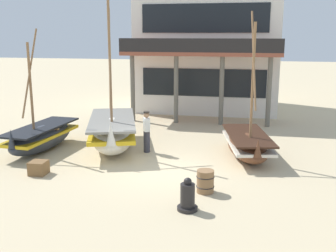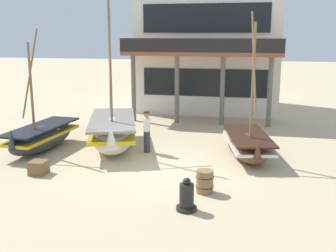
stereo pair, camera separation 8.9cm
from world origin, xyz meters
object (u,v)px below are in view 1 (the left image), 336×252
object	(u,v)px
wooden_barrel	(205,181)
harbor_building_main	(209,49)
capstan_winch	(188,197)
fishing_boat_far_right	(41,137)
fishing_boat_near_left	(247,144)
fisherman_by_hull	(147,132)
cargo_crate	(39,168)
fishing_boat_centre_large	(112,132)

from	to	relation	value
wooden_barrel	harbor_building_main	world-z (taller)	harbor_building_main
capstan_winch	fishing_boat_far_right	bearing A→B (deg)	146.14
fishing_boat_far_right	wooden_barrel	distance (m)	7.82
fishing_boat_near_left	fishing_boat_far_right	size ratio (longest dim) A/B	1.12
fisherman_by_hull	cargo_crate	world-z (taller)	fisherman_by_hull
capstan_winch	cargo_crate	size ratio (longest dim) A/B	1.67
fishing_boat_centre_large	wooden_barrel	world-z (taller)	fishing_boat_centre_large
wooden_barrel	fishing_boat_far_right	bearing A→B (deg)	155.85
fisherman_by_hull	capstan_winch	world-z (taller)	fisherman_by_hull
fishing_boat_centre_large	fisherman_by_hull	bearing A→B (deg)	-10.72
harbor_building_main	cargo_crate	bearing A→B (deg)	-107.03
fisherman_by_hull	wooden_barrel	size ratio (longest dim) A/B	2.41
fishing_boat_centre_large	fisherman_by_hull	size ratio (longest dim) A/B	3.58
fishing_boat_near_left	harbor_building_main	size ratio (longest dim) A/B	0.63
wooden_barrel	harbor_building_main	size ratio (longest dim) A/B	0.08
fisherman_by_hull	harbor_building_main	bearing A→B (deg)	82.88
fishing_boat_centre_large	cargo_crate	size ratio (longest dim) A/B	10.82
wooden_barrel	harbor_building_main	xyz separation A→B (m)	(-1.48, 14.48, 3.38)
fishing_boat_far_right	harbor_building_main	size ratio (longest dim) A/B	0.56
cargo_crate	fishing_boat_near_left	bearing A→B (deg)	26.62
capstan_winch	harbor_building_main	world-z (taller)	harbor_building_main
cargo_crate	harbor_building_main	xyz separation A→B (m)	(4.29, 14.01, 3.50)
capstan_winch	wooden_barrel	xyz separation A→B (m)	(0.33, 1.37, -0.02)
capstan_winch	harbor_building_main	xyz separation A→B (m)	(-1.15, 15.84, 3.36)
capstan_winch	fishing_boat_centre_large	bearing A→B (deg)	126.52
fishing_boat_far_right	wooden_barrel	bearing A→B (deg)	-24.15
fisherman_by_hull	fishing_boat_near_left	bearing A→B (deg)	2.17
fishing_boat_far_right	fisherman_by_hull	distance (m)	4.36
cargo_crate	harbor_building_main	size ratio (longest dim) A/B	0.06
fishing_boat_far_right	fisherman_by_hull	bearing A→B (deg)	7.98
wooden_barrel	harbor_building_main	distance (m)	14.94
capstan_winch	cargo_crate	distance (m)	5.75
fishing_boat_centre_large	fishing_boat_far_right	size ratio (longest dim) A/B	1.23
fisherman_by_hull	capstan_winch	distance (m)	5.75
fishing_boat_far_right	wooden_barrel	xyz separation A→B (m)	(7.13, -3.20, -0.22)
fisherman_by_hull	capstan_winch	xyz separation A→B (m)	(2.49, -5.17, -0.46)
wooden_barrel	fishing_boat_near_left	bearing A→B (deg)	73.32
harbor_building_main	capstan_winch	bearing A→B (deg)	-85.84
fisherman_by_hull	cargo_crate	xyz separation A→B (m)	(-2.96, -3.34, -0.60)
fishing_boat_near_left	wooden_barrel	world-z (taller)	fishing_boat_near_left
fishing_boat_far_right	capstan_winch	bearing A→B (deg)	-33.86
fishing_boat_centre_large	harbor_building_main	bearing A→B (deg)	74.44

